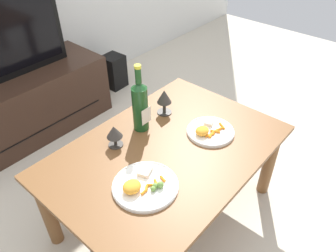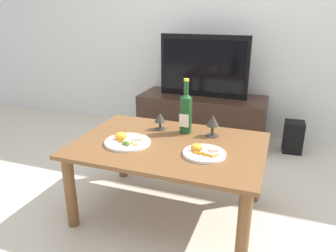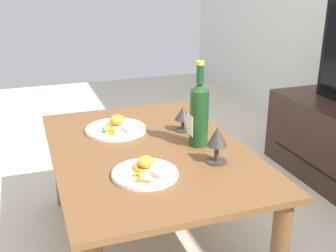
{
  "view_description": "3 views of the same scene",
  "coord_description": "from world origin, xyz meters",
  "px_view_note": "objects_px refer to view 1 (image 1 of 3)",
  "views": [
    {
      "loc": [
        -0.91,
        -0.78,
        1.59
      ],
      "look_at": [
        0.05,
        0.04,
        0.61
      ],
      "focal_mm": 34.47,
      "sensor_mm": 36.0,
      "label": 1
    },
    {
      "loc": [
        0.63,
        -1.76,
        1.31
      ],
      "look_at": [
        -0.02,
        0.04,
        0.61
      ],
      "focal_mm": 34.23,
      "sensor_mm": 36.0,
      "label": 2
    },
    {
      "loc": [
        1.64,
        -0.48,
        1.24
      ],
      "look_at": [
        0.03,
        0.08,
        0.61
      ],
      "focal_mm": 45.4,
      "sensor_mm": 36.0,
      "label": 3
    }
  ],
  "objects_px": {
    "floor_speaker": "(114,71)",
    "tv_stand": "(22,106)",
    "dinner_plate_left": "(144,185)",
    "dinner_plate_right": "(209,131)",
    "wine_bottle": "(140,105)",
    "goblet_left": "(114,133)",
    "goblet_right": "(164,98)",
    "dining_table": "(167,161)"
  },
  "relations": [
    {
      "from": "floor_speaker",
      "to": "dinner_plate_right",
      "type": "relative_size",
      "value": 1.2
    },
    {
      "from": "dining_table",
      "to": "goblet_right",
      "type": "relative_size",
      "value": 7.89
    },
    {
      "from": "dinner_plate_left",
      "to": "goblet_right",
      "type": "bearing_deg",
      "value": 32.16
    },
    {
      "from": "goblet_right",
      "to": "dinner_plate_left",
      "type": "bearing_deg",
      "value": -147.84
    },
    {
      "from": "wine_bottle",
      "to": "dinner_plate_left",
      "type": "bearing_deg",
      "value": -134.13
    },
    {
      "from": "wine_bottle",
      "to": "goblet_right",
      "type": "distance_m",
      "value": 0.19
    },
    {
      "from": "floor_speaker",
      "to": "wine_bottle",
      "type": "distance_m",
      "value": 1.44
    },
    {
      "from": "wine_bottle",
      "to": "dinner_plate_right",
      "type": "xyz_separation_m",
      "value": [
        0.2,
        -0.3,
        -0.14
      ]
    },
    {
      "from": "goblet_left",
      "to": "dinner_plate_right",
      "type": "height_order",
      "value": "goblet_left"
    },
    {
      "from": "dining_table",
      "to": "tv_stand",
      "type": "relative_size",
      "value": 0.94
    },
    {
      "from": "goblet_right",
      "to": "dinner_plate_left",
      "type": "distance_m",
      "value": 0.58
    },
    {
      "from": "floor_speaker",
      "to": "wine_bottle",
      "type": "height_order",
      "value": "wine_bottle"
    },
    {
      "from": "dining_table",
      "to": "dinner_plate_left",
      "type": "distance_m",
      "value": 0.29
    },
    {
      "from": "dining_table",
      "to": "floor_speaker",
      "type": "bearing_deg",
      "value": 59.34
    },
    {
      "from": "dining_table",
      "to": "wine_bottle",
      "type": "bearing_deg",
      "value": 79.42
    },
    {
      "from": "goblet_left",
      "to": "goblet_right",
      "type": "xyz_separation_m",
      "value": [
        0.37,
        0.0,
        0.02
      ]
    },
    {
      "from": "tv_stand",
      "to": "dinner_plate_left",
      "type": "relative_size",
      "value": 4.33
    },
    {
      "from": "goblet_right",
      "to": "dinner_plate_right",
      "type": "distance_m",
      "value": 0.32
    },
    {
      "from": "tv_stand",
      "to": "wine_bottle",
      "type": "height_order",
      "value": "wine_bottle"
    },
    {
      "from": "dinner_plate_right",
      "to": "wine_bottle",
      "type": "bearing_deg",
      "value": 123.77
    },
    {
      "from": "dinner_plate_right",
      "to": "goblet_left",
      "type": "bearing_deg",
      "value": 142.19
    },
    {
      "from": "dining_table",
      "to": "goblet_left",
      "type": "relative_size",
      "value": 9.87
    },
    {
      "from": "wine_bottle",
      "to": "dinner_plate_right",
      "type": "distance_m",
      "value": 0.39
    },
    {
      "from": "tv_stand",
      "to": "goblet_left",
      "type": "xyz_separation_m",
      "value": [
        -0.03,
        -1.11,
        0.35
      ]
    },
    {
      "from": "tv_stand",
      "to": "goblet_right",
      "type": "bearing_deg",
      "value": -72.78
    },
    {
      "from": "goblet_left",
      "to": "dinner_plate_left",
      "type": "distance_m",
      "value": 0.33
    },
    {
      "from": "floor_speaker",
      "to": "goblet_right",
      "type": "bearing_deg",
      "value": -119.53
    },
    {
      "from": "tv_stand",
      "to": "goblet_left",
      "type": "height_order",
      "value": "goblet_left"
    },
    {
      "from": "goblet_left",
      "to": "dinner_plate_left",
      "type": "bearing_deg",
      "value": -109.58
    },
    {
      "from": "dining_table",
      "to": "tv_stand",
      "type": "distance_m",
      "value": 1.34
    },
    {
      "from": "floor_speaker",
      "to": "dinner_plate_left",
      "type": "bearing_deg",
      "value": -129.15
    },
    {
      "from": "dinner_plate_right",
      "to": "tv_stand",
      "type": "bearing_deg",
      "value": 104.28
    },
    {
      "from": "dining_table",
      "to": "floor_speaker",
      "type": "relative_size",
      "value": 3.89
    },
    {
      "from": "floor_speaker",
      "to": "tv_stand",
      "type": "bearing_deg",
      "value": 177.83
    },
    {
      "from": "wine_bottle",
      "to": "dinner_plate_left",
      "type": "relative_size",
      "value": 1.28
    },
    {
      "from": "dining_table",
      "to": "dinner_plate_left",
      "type": "relative_size",
      "value": 4.06
    },
    {
      "from": "floor_speaker",
      "to": "goblet_left",
      "type": "relative_size",
      "value": 2.53
    },
    {
      "from": "goblet_left",
      "to": "tv_stand",
      "type": "bearing_deg",
      "value": 88.35
    },
    {
      "from": "floor_speaker",
      "to": "dinner_plate_left",
      "type": "distance_m",
      "value": 1.8
    },
    {
      "from": "tv_stand",
      "to": "wine_bottle",
      "type": "relative_size",
      "value": 3.38
    },
    {
      "from": "tv_stand",
      "to": "wine_bottle",
      "type": "bearing_deg",
      "value": -82.0
    },
    {
      "from": "goblet_left",
      "to": "goblet_right",
      "type": "bearing_deg",
      "value": 0.0
    }
  ]
}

